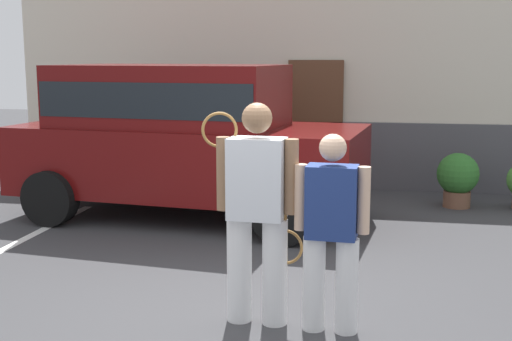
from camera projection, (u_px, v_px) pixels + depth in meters
ground_plane at (243, 318)px, 5.64m from camera, size 40.00×40.00×0.00m
parking_stripe_0 at (6, 248)px, 7.66m from camera, size 0.12×4.40×0.01m
house_frontage at (316, 90)px, 11.16m from camera, size 10.33×0.40×3.40m
parked_suv at (182, 133)px, 9.01m from camera, size 4.78×2.55×2.05m
tennis_player_man at (257, 210)px, 5.41m from camera, size 0.80×0.30×1.81m
tennis_player_woman at (330, 231)px, 5.25m from camera, size 0.85×0.27×1.58m
potted_plant_by_porch at (458, 177)px, 9.71m from camera, size 0.60×0.60×0.79m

